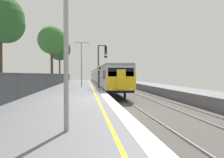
# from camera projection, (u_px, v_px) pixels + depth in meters

# --- Properties ---
(ground) EXTENTS (17.40, 110.00, 1.21)m
(ground) POSITION_uv_depth(u_px,v_px,m) (141.00, 107.00, 16.33)
(ground) COLOR slate
(commuter_train_at_platform) EXTENTS (2.83, 64.18, 3.81)m
(commuter_train_at_platform) POSITION_uv_depth(u_px,v_px,m) (100.00, 76.00, 53.68)
(commuter_train_at_platform) COLOR #B7B7BC
(commuter_train_at_platform) RESTS_ON ground
(signal_gantry) EXTENTS (1.10, 0.24, 5.01)m
(signal_gantry) POSITION_uv_depth(u_px,v_px,m) (101.00, 61.00, 27.97)
(signal_gantry) COLOR #47474C
(signal_gantry) RESTS_ON ground
(speed_limit_sign) EXTENTS (0.59, 0.08, 2.51)m
(speed_limit_sign) POSITION_uv_depth(u_px,v_px,m) (100.00, 74.00, 23.58)
(speed_limit_sign) COLOR #59595B
(speed_limit_sign) RESTS_ON ground
(platform_lamp_near) EXTENTS (2.00, 0.20, 5.07)m
(platform_lamp_near) POSITION_uv_depth(u_px,v_px,m) (66.00, 25.00, 6.81)
(platform_lamp_near) COLOR #93999E
(platform_lamp_near) RESTS_ON ground
(platform_lamp_mid) EXTENTS (2.00, 0.20, 5.75)m
(platform_lamp_mid) POSITION_uv_depth(u_px,v_px,m) (81.00, 60.00, 30.77)
(platform_lamp_mid) COLOR #93999E
(platform_lamp_mid) RESTS_ON ground
(platform_back_fence) EXTENTS (0.07, 99.00, 1.71)m
(platform_back_fence) POSITION_uv_depth(u_px,v_px,m) (18.00, 86.00, 15.43)
(platform_back_fence) COLOR #282B2D
(platform_back_fence) RESTS_ON ground
(background_tree_left) EXTENTS (4.20, 4.20, 8.86)m
(background_tree_left) POSITION_uv_depth(u_px,v_px,m) (52.00, 41.00, 36.19)
(background_tree_left) COLOR #473323
(background_tree_left) RESTS_ON ground
(background_tree_centre) EXTENTS (3.64, 3.58, 7.56)m
(background_tree_centre) POSITION_uv_depth(u_px,v_px,m) (2.00, 21.00, 17.88)
(background_tree_centre) COLOR #473323
(background_tree_centre) RESTS_ON ground
(background_tree_right) EXTENTS (4.52, 4.52, 9.03)m
(background_tree_right) POSITION_uv_depth(u_px,v_px,m) (59.00, 50.00, 49.85)
(background_tree_right) COLOR #473323
(background_tree_right) RESTS_ON ground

